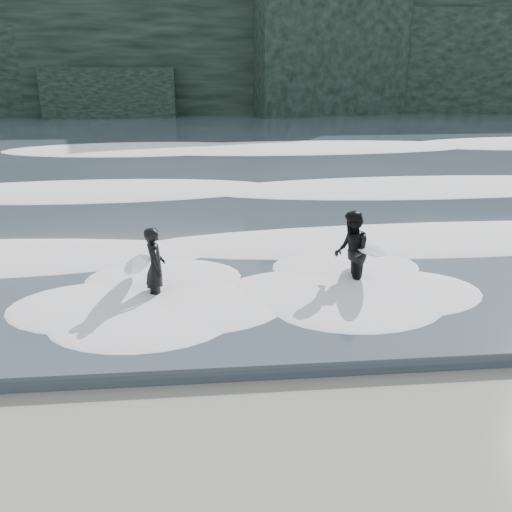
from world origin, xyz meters
name	(u,v)px	position (x,y,z in m)	size (l,w,h in m)	color
sea	(220,141)	(0.00, 29.00, 0.15)	(90.00, 52.00, 0.30)	#323D49
headland	(212,53)	(0.00, 46.00, 5.00)	(70.00, 9.00, 10.00)	black
foam_near	(246,244)	(0.00, 9.00, 0.40)	(60.00, 3.20, 0.20)	white
foam_mid	(232,185)	(0.00, 16.00, 0.42)	(60.00, 4.00, 0.24)	white
foam_far	(222,146)	(0.00, 25.00, 0.45)	(60.00, 4.80, 0.30)	white
surfer_left	(152,267)	(-2.23, 6.25, 0.89)	(1.15, 1.77, 1.76)	black
surfer_right	(353,252)	(2.22, 6.57, 0.96)	(1.27, 2.28, 1.90)	black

